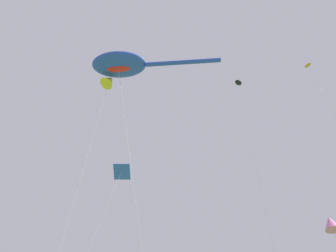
{
  "coord_description": "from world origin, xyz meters",
  "views": [
    {
      "loc": [
        -7.13,
        -3.68,
        1.47
      ],
      "look_at": [
        -1.43,
        11.21,
        11.63
      ],
      "focal_mm": 28.92,
      "sensor_mm": 36.0,
      "label": 1
    }
  ],
  "objects_px": {
    "small_kite_box_yellow": "(121,175)",
    "small_kite_stunt_black": "(109,81)",
    "small_kite_streamer_purple": "(312,73)",
    "big_show_kite": "(122,65)",
    "small_kite_triangle_green": "(239,85)",
    "small_kite_tiny_distant": "(331,223)"
  },
  "relations": [
    {
      "from": "small_kite_box_yellow",
      "to": "small_kite_stunt_black",
      "type": "bearing_deg",
      "value": 40.13
    },
    {
      "from": "small_kite_stunt_black",
      "to": "small_kite_box_yellow",
      "type": "height_order",
      "value": "small_kite_stunt_black"
    },
    {
      "from": "small_kite_stunt_black",
      "to": "small_kite_streamer_purple",
      "type": "height_order",
      "value": "small_kite_streamer_purple"
    },
    {
      "from": "big_show_kite",
      "to": "small_kite_triangle_green",
      "type": "distance_m",
      "value": 15.87
    },
    {
      "from": "small_kite_box_yellow",
      "to": "small_kite_streamer_purple",
      "type": "xyz_separation_m",
      "value": [
        17.01,
        -1.82,
        12.1
      ]
    },
    {
      "from": "small_kite_stunt_black",
      "to": "small_kite_streamer_purple",
      "type": "distance_m",
      "value": 19.08
    },
    {
      "from": "small_kite_streamer_purple",
      "to": "small_kite_box_yellow",
      "type": "bearing_deg",
      "value": 84.02
    },
    {
      "from": "small_kite_box_yellow",
      "to": "small_kite_tiny_distant",
      "type": "height_order",
      "value": "small_kite_box_yellow"
    },
    {
      "from": "small_kite_stunt_black",
      "to": "small_kite_box_yellow",
      "type": "distance_m",
      "value": 10.56
    },
    {
      "from": "small_kite_tiny_distant",
      "to": "small_kite_streamer_purple",
      "type": "relative_size",
      "value": 0.34
    },
    {
      "from": "small_kite_tiny_distant",
      "to": "small_kite_streamer_purple",
      "type": "xyz_separation_m",
      "value": [
        -0.15,
        -3.12,
        13.15
      ]
    },
    {
      "from": "big_show_kite",
      "to": "small_kite_triangle_green",
      "type": "bearing_deg",
      "value": -141.0
    },
    {
      "from": "small_kite_stunt_black",
      "to": "small_kite_streamer_purple",
      "type": "bearing_deg",
      "value": -123.96
    },
    {
      "from": "small_kite_tiny_distant",
      "to": "small_kite_streamer_purple",
      "type": "bearing_deg",
      "value": 119.92
    },
    {
      "from": "small_kite_stunt_black",
      "to": "small_kite_streamer_purple",
      "type": "relative_size",
      "value": 0.87
    },
    {
      "from": "small_kite_stunt_black",
      "to": "small_kite_box_yellow",
      "type": "relative_size",
      "value": 2.25
    },
    {
      "from": "small_kite_box_yellow",
      "to": "small_kite_streamer_purple",
      "type": "bearing_deg",
      "value": -73.52
    },
    {
      "from": "big_show_kite",
      "to": "small_kite_stunt_black",
      "type": "relative_size",
      "value": 1.03
    },
    {
      "from": "small_kite_triangle_green",
      "to": "small_kite_tiny_distant",
      "type": "height_order",
      "value": "small_kite_triangle_green"
    },
    {
      "from": "big_show_kite",
      "to": "small_kite_stunt_black",
      "type": "bearing_deg",
      "value": -38.35
    },
    {
      "from": "small_kite_triangle_green",
      "to": "small_kite_tiny_distant",
      "type": "relative_size",
      "value": 3.32
    },
    {
      "from": "big_show_kite",
      "to": "small_kite_triangle_green",
      "type": "relative_size",
      "value": 0.79
    }
  ]
}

